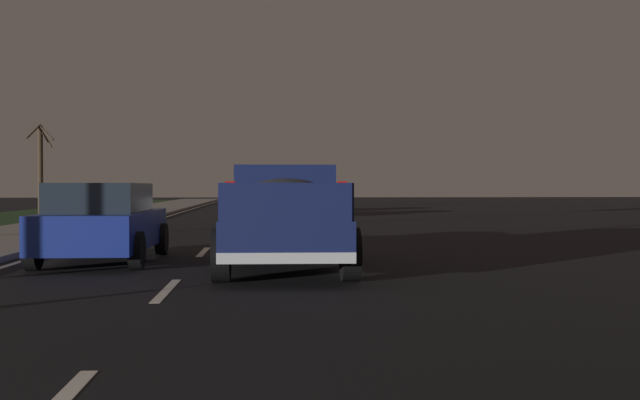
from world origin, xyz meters
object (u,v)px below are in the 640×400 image
sedan_black (274,198)px  bare_tree_far (41,167)px  pickup_truck (285,214)px  sedan_silver (271,201)px  sedan_blue (103,222)px

sedan_black → bare_tree_far: size_ratio=0.91×
pickup_truck → bare_tree_far: bearing=24.1°
sedan_black → bare_tree_far: 12.75m
bare_tree_far → pickup_truck: bearing=-155.9°
sedan_black → sedan_silver: (-6.92, 0.22, 0.00)m
sedan_silver → sedan_blue: bearing=171.0°
bare_tree_far → sedan_silver: bearing=-111.5°
bare_tree_far → sedan_blue: bearing=-161.4°
sedan_black → sedan_blue: 28.59m
sedan_black → sedan_silver: size_ratio=1.00×
pickup_truck → sedan_blue: (1.42, 3.51, -0.20)m
pickup_truck → bare_tree_far: bare_tree_far is taller
sedan_black → sedan_blue: same height
pickup_truck → sedan_blue: 3.80m
sedan_blue → bare_tree_far: (26.26, 8.85, 1.74)m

